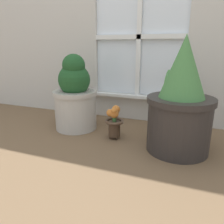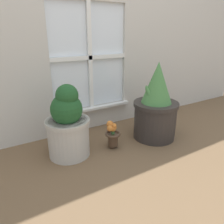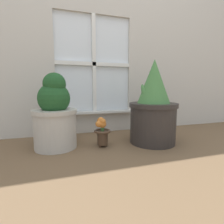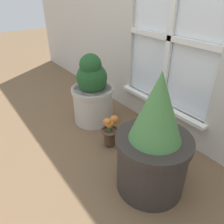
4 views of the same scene
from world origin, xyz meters
name	(u,v)px [view 2 (image 2 of 4)]	position (x,y,z in m)	size (l,w,h in m)	color
ground_plane	(130,156)	(0.00, 0.00, 0.00)	(10.00, 10.00, 0.00)	brown
potted_plant_left	(68,125)	(-0.39, 0.27, 0.25)	(0.33, 0.33, 0.57)	#B7B2A8
potted_plant_right	(156,107)	(0.39, 0.16, 0.29)	(0.40, 0.40, 0.69)	#2D2826
flower_vase	(112,134)	(-0.04, 0.20, 0.12)	(0.13, 0.14, 0.23)	#473323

